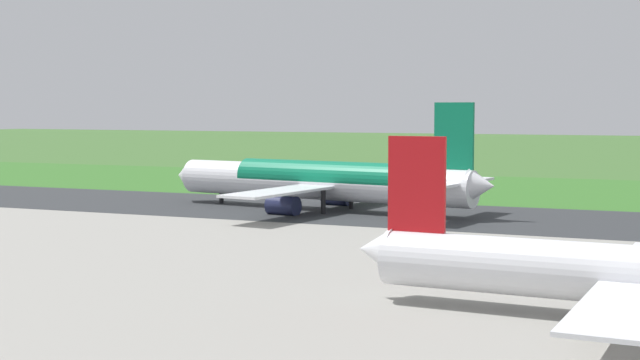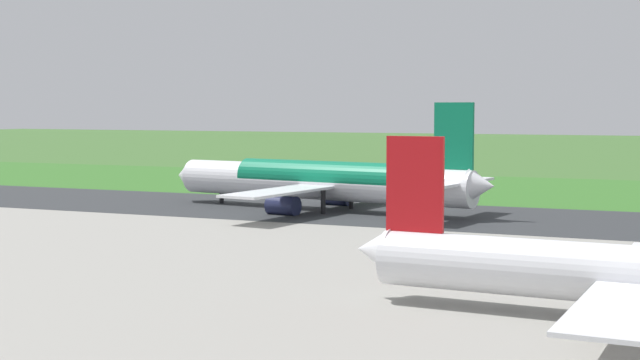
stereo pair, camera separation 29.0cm
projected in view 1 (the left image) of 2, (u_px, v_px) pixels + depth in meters
ground_plane at (291, 209)px, 136.34m from camera, size 800.00×800.00×0.00m
runway_asphalt at (291, 209)px, 136.34m from camera, size 600.00×30.79×0.06m
apron_concrete at (3, 279)px, 80.49m from camera, size 440.00×110.00×0.05m
grass_verge_foreground at (373, 189)px, 169.71m from camera, size 600.00×80.00×0.04m
airliner_main at (322, 181)px, 133.99m from camera, size 54.04×44.40×15.88m
service_truck_baggage at (476, 256)px, 84.44m from camera, size 3.64×6.18×2.65m
no_stopping_sign at (353, 179)px, 172.14m from camera, size 0.60×0.10×2.91m
traffic_cone_orange at (318, 185)px, 175.70m from camera, size 0.40×0.40×0.55m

